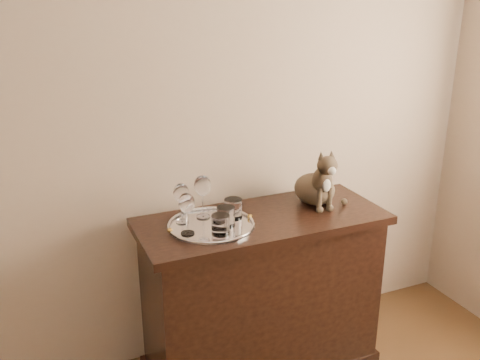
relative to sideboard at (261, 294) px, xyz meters
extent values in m
cube|color=#BEA58E|center=(-0.60, 0.31, 0.93)|extent=(4.00, 0.10, 2.70)
cylinder|color=silver|center=(-0.26, -0.01, 0.43)|extent=(0.40, 0.40, 0.01)
cylinder|color=white|center=(-0.20, -0.04, 0.48)|extent=(0.08, 0.08, 0.09)
cylinder|color=silver|center=(-0.26, -0.11, 0.48)|extent=(0.08, 0.08, 0.09)
cylinder|color=white|center=(-0.14, 0.03, 0.48)|extent=(0.09, 0.09, 0.10)
camera|label=1|loc=(-1.03, -2.11, 1.45)|focal=40.00mm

